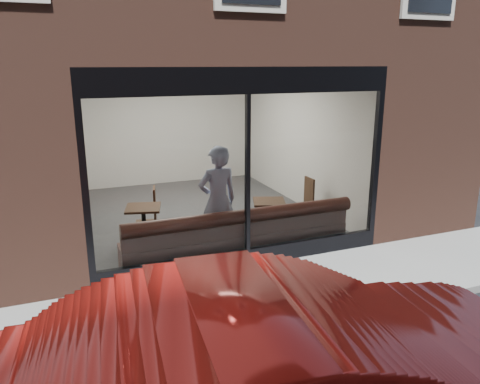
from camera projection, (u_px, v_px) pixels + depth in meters
name	position (u px, v px, depth m)	size (l,w,h in m)	color
ground	(309.00, 328.00, 5.94)	(120.00, 120.00, 0.00)	black
sidewalk_near	(275.00, 293.00, 6.83)	(40.00, 2.00, 0.01)	gray
kerb_near	(312.00, 326.00, 5.88)	(40.00, 0.10, 0.12)	gray
host_building_pier_left	(10.00, 134.00, 11.32)	(2.50, 12.00, 3.20)	brown
host_building_pier_right	(286.00, 120.00, 14.02)	(2.50, 12.00, 3.20)	brown
host_building_backfill	(142.00, 115.00, 15.35)	(5.00, 6.00, 3.20)	brown
cafe_floor	(196.00, 213.00, 10.41)	(6.00, 6.00, 0.00)	#2D2D30
cafe_ceiling	(192.00, 66.00, 9.56)	(6.00, 6.00, 0.00)	white
cafe_wall_back	(163.00, 126.00, 12.66)	(5.00, 5.00, 0.00)	silver
cafe_wall_left	(71.00, 151.00, 9.09)	(6.00, 6.00, 0.00)	silver
cafe_wall_right	(297.00, 136.00, 10.88)	(6.00, 6.00, 0.00)	silver
storefront_kick	(247.00, 257.00, 7.73)	(5.00, 0.10, 0.30)	black
storefront_header	(248.00, 81.00, 6.97)	(5.00, 0.10, 0.40)	black
storefront_mullion	(248.00, 175.00, 7.36)	(0.06, 0.10, 2.50)	black
storefront_glass	(248.00, 175.00, 7.33)	(4.80, 4.80, 0.00)	white
banquette	(238.00, 245.00, 8.07)	(4.00, 0.55, 0.45)	#351813
person	(218.00, 201.00, 8.03)	(0.70, 0.46, 1.93)	#8997BB
cafe_table_left	(143.00, 208.00, 8.39)	(0.61, 0.61, 0.04)	black
cafe_table_right	(269.00, 202.00, 8.77)	(0.58, 0.58, 0.04)	black
cafe_chair_left	(146.00, 223.00, 9.11)	(0.39, 0.39, 0.04)	black
cafe_chair_right	(301.00, 211.00, 9.83)	(0.37, 0.37, 0.04)	black
wall_poster	(76.00, 163.00, 8.39)	(0.02, 0.53, 0.70)	white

